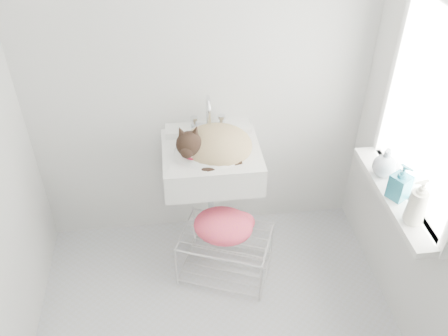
{
  "coord_description": "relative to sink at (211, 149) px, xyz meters",
  "views": [
    {
      "loc": [
        -0.18,
        -1.67,
        2.57
      ],
      "look_at": [
        0.09,
        0.5,
        0.88
      ],
      "focal_mm": 38.43,
      "sensor_mm": 36.0,
      "label": 1
    }
  ],
  "objects": [
    {
      "name": "floor",
      "position": [
        -0.04,
        -0.74,
        -0.85
      ],
      "size": [
        2.2,
        2.0,
        0.02
      ],
      "primitive_type": "cube",
      "color": "#B3B3B3",
      "rests_on": "ground"
    },
    {
      "name": "back_wall",
      "position": [
        -0.04,
        0.26,
        0.4
      ],
      "size": [
        2.2,
        0.02,
        2.5
      ],
      "primitive_type": "cube",
      "color": "silver",
      "rests_on": "ground"
    },
    {
      "name": "window_glass",
      "position": [
        1.04,
        -0.54,
        0.5
      ],
      "size": [
        0.01,
        0.8,
        1.0
      ],
      "primitive_type": "cube",
      "color": "white",
      "rests_on": "right_wall"
    },
    {
      "name": "window_frame",
      "position": [
        1.03,
        -0.54,
        0.5
      ],
      "size": [
        0.04,
        0.9,
        1.1
      ],
      "primitive_type": "cube",
      "color": "white",
      "rests_on": "right_wall"
    },
    {
      "name": "windowsill",
      "position": [
        0.97,
        -0.54,
        -0.02
      ],
      "size": [
        0.16,
        0.88,
        0.04
      ],
      "primitive_type": "cube",
      "color": "white",
      "rests_on": "right_wall"
    },
    {
      "name": "sink",
      "position": [
        0.0,
        0.0,
        0.0
      ],
      "size": [
        0.61,
        0.53,
        0.24
      ],
      "primitive_type": "cube",
      "color": "white",
      "rests_on": "back_wall"
    },
    {
      "name": "faucet",
      "position": [
        -0.0,
        0.18,
        0.14
      ],
      "size": [
        0.22,
        0.15,
        0.22
      ],
      "primitive_type": null,
      "color": "silver",
      "rests_on": "sink"
    },
    {
      "name": "cat",
      "position": [
        0.01,
        -0.02,
        0.04
      ],
      "size": [
        0.46,
        0.38,
        0.29
      ],
      "rotation": [
        0.0,
        0.0,
        -0.03
      ],
      "color": "tan",
      "rests_on": "sink"
    },
    {
      "name": "wire_rack",
      "position": [
        0.06,
        -0.25,
        -0.7
      ],
      "size": [
        0.67,
        0.57,
        0.34
      ],
      "primitive_type": "cube",
      "rotation": [
        0.0,
        0.0,
        -0.38
      ],
      "color": "silver",
      "rests_on": "floor"
    },
    {
      "name": "towel",
      "position": [
        0.04,
        -0.24,
        -0.48
      ],
      "size": [
        0.46,
        0.39,
        0.16
      ],
      "primitive_type": "ellipsoid",
      "rotation": [
        0.0,
        0.0,
        -0.35
      ],
      "color": "orange",
      "rests_on": "wire_rack"
    },
    {
      "name": "bottle_a",
      "position": [
        0.96,
        -0.77,
        0.0
      ],
      "size": [
        0.1,
        0.1,
        0.23
      ],
      "primitive_type": "imported",
      "rotation": [
        0.0,
        0.0,
        4.89
      ],
      "color": "white",
      "rests_on": "windowsill"
    },
    {
      "name": "bottle_b",
      "position": [
        0.96,
        -0.57,
        0.0
      ],
      "size": [
        0.13,
        0.13,
        0.21
      ],
      "primitive_type": "imported",
      "rotation": [
        0.0,
        0.0,
        0.53
      ],
      "color": "#1F6A7E",
      "rests_on": "windowsill"
    },
    {
      "name": "bottle_c",
      "position": [
        0.96,
        -0.37,
        0.0
      ],
      "size": [
        0.19,
        0.19,
        0.18
      ],
      "primitive_type": "imported",
      "rotation": [
        0.0,
        0.0,
        5.54
      ],
      "color": "#B3BDC9",
      "rests_on": "windowsill"
    }
  ]
}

